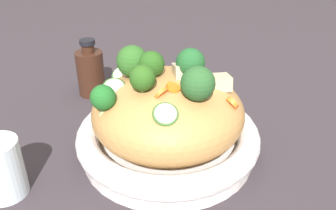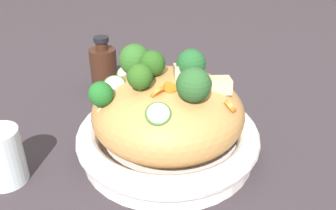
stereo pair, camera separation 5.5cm
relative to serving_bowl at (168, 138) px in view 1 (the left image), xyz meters
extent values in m
plane|color=#322B30|center=(0.00, 0.00, -0.03)|extent=(3.00, 3.00, 0.00)
cylinder|color=white|center=(0.00, 0.00, -0.02)|extent=(0.28, 0.28, 0.02)
torus|color=white|center=(0.00, 0.00, 0.01)|extent=(0.30, 0.30, 0.04)
ellipsoid|color=#B58045|center=(0.00, 0.00, 0.05)|extent=(0.24, 0.24, 0.12)
torus|color=#BC8A42|center=(0.00, 0.01, 0.08)|extent=(0.06, 0.06, 0.02)
torus|color=#AF7F3C|center=(0.02, 0.01, 0.08)|extent=(0.06, 0.06, 0.02)
torus|color=#BE843F|center=(0.00, 0.00, 0.10)|extent=(0.05, 0.05, 0.02)
cone|color=#9AC06D|center=(0.04, -0.09, 0.08)|extent=(0.02, 0.02, 0.02)
sphere|color=#1E5F23|center=(0.04, -0.09, 0.10)|extent=(0.05, 0.05, 0.04)
cone|color=#A1C07C|center=(-0.03, -0.05, 0.10)|extent=(0.03, 0.03, 0.02)
sphere|color=#2B5C21|center=(-0.03, -0.05, 0.13)|extent=(0.06, 0.06, 0.05)
cone|color=#A0BB7B|center=(-0.01, 0.03, 0.11)|extent=(0.03, 0.03, 0.02)
sphere|color=#1F5628|center=(-0.01, 0.03, 0.13)|extent=(0.06, 0.06, 0.04)
cone|color=#A2BB75|center=(0.03, -0.04, 0.10)|extent=(0.03, 0.02, 0.02)
sphere|color=#2A561A|center=(0.03, -0.04, 0.13)|extent=(0.05, 0.05, 0.04)
cone|color=#9FB675|center=(0.05, 0.04, 0.10)|extent=(0.03, 0.03, 0.02)
sphere|color=#295728|center=(0.05, 0.04, 0.12)|extent=(0.07, 0.07, 0.05)
cone|color=#96B96D|center=(-0.01, -0.02, 0.11)|extent=(0.02, 0.02, 0.01)
sphere|color=#265219|center=(-0.01, -0.02, 0.13)|extent=(0.06, 0.06, 0.04)
cylinder|color=orange|center=(0.04, 0.09, 0.09)|extent=(0.03, 0.02, 0.02)
cylinder|color=orange|center=(0.05, -0.01, 0.11)|extent=(0.03, 0.03, 0.02)
cylinder|color=orange|center=(-0.06, -0.05, 0.10)|extent=(0.03, 0.02, 0.02)
cylinder|color=orange|center=(0.03, 0.01, 0.11)|extent=(0.03, 0.03, 0.01)
cylinder|color=beige|center=(-0.06, -0.07, 0.09)|extent=(0.04, 0.04, 0.02)
torus|color=#366131|center=(-0.06, -0.07, 0.09)|extent=(0.05, 0.05, 0.02)
cylinder|color=beige|center=(0.08, -0.01, 0.10)|extent=(0.03, 0.03, 0.02)
torus|color=#3A652C|center=(0.08, -0.01, 0.10)|extent=(0.04, 0.04, 0.02)
cylinder|color=beige|center=(0.01, -0.08, 0.10)|extent=(0.03, 0.03, 0.02)
torus|color=#355A26|center=(0.01, -0.08, 0.10)|extent=(0.04, 0.04, 0.02)
cylinder|color=beige|center=(-0.01, -0.09, 0.09)|extent=(0.04, 0.04, 0.02)
torus|color=#3A632A|center=(-0.01, -0.09, 0.09)|extent=(0.05, 0.05, 0.02)
cube|color=#C7B896|center=(-0.06, -0.03, 0.11)|extent=(0.03, 0.02, 0.02)
cube|color=#D3B588|center=(-0.02, 0.03, 0.11)|extent=(0.03, 0.03, 0.03)
cube|color=#C8B38C|center=(0.00, 0.08, 0.10)|extent=(0.04, 0.03, 0.03)
cube|color=#C6B191|center=(-0.01, 0.02, 0.11)|extent=(0.04, 0.04, 0.03)
cylinder|color=#381E14|center=(-0.22, -0.16, 0.02)|extent=(0.06, 0.06, 0.10)
cylinder|color=#381E14|center=(-0.22, -0.16, 0.08)|extent=(0.03, 0.03, 0.02)
cylinder|color=black|center=(-0.22, -0.16, 0.09)|extent=(0.03, 0.03, 0.01)
cylinder|color=silver|center=(0.09, -0.24, 0.02)|extent=(0.06, 0.06, 0.09)
camera|label=1|loc=(0.48, -0.02, 0.33)|focal=37.54mm
camera|label=2|loc=(0.48, 0.04, 0.33)|focal=37.54mm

